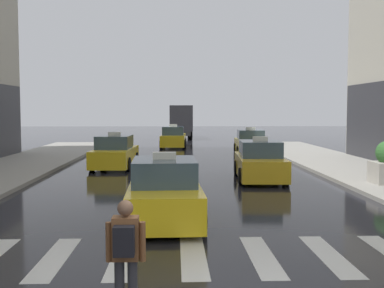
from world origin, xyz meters
name	(u,v)px	position (x,y,z in m)	size (l,w,h in m)	color
crosswalk_markings	(193,256)	(0.00, 3.00, 0.00)	(11.30, 2.80, 0.01)	silver
taxi_lead	(164,193)	(-0.63, 6.12, 0.72)	(2.03, 4.59, 1.80)	yellow
taxi_second	(260,162)	(3.15, 13.35, 0.72)	(2.13, 4.63, 1.80)	gold
taxi_third	(115,153)	(-3.37, 17.70, 0.72)	(2.11, 4.62, 1.80)	yellow
taxi_fourth	(250,144)	(4.51, 24.48, 0.72)	(2.13, 4.63, 1.80)	yellow
taxi_fifth	(173,138)	(-0.49, 30.91, 0.72)	(2.08, 4.61, 1.80)	yellow
box_truck	(180,120)	(0.18, 42.39, 1.85)	(2.35, 7.57, 3.35)	#2D2D2D
pedestrian_with_backpack	(125,250)	(-1.04, 0.23, 0.97)	(0.55, 0.43, 1.65)	#333338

